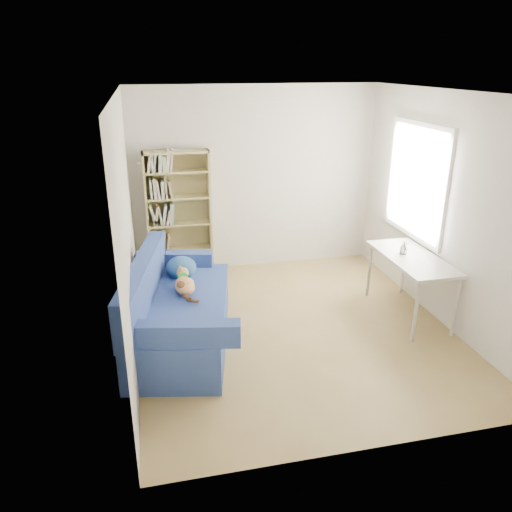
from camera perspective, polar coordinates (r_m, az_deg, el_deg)
The scene contains 6 objects.
ground at distance 5.85m, azimuth 4.24°, elevation -8.14°, with size 4.00×4.00×0.00m, color olive.
room_shell at distance 5.31m, azimuth 5.64°, elevation 7.75°, with size 3.54×4.04×2.62m.
sofa at distance 5.47m, azimuth -8.98°, elevation -6.25°, with size 1.31×2.15×0.97m.
bookshelf at distance 7.02m, azimuth -8.77°, elevation 4.09°, with size 0.89×0.28×1.78m.
desk at distance 6.11m, azimuth 17.40°, elevation -0.70°, with size 0.58×1.28×0.75m.
pen_cup at distance 6.13m, azimuth 16.49°, elevation 0.75°, with size 0.08×0.08×0.16m.
Camera 1 is at (-1.54, -4.86, 2.87)m, focal length 35.00 mm.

